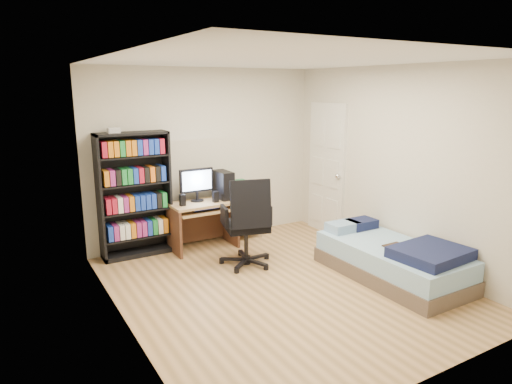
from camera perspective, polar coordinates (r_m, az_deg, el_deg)
room at (r=4.95m, az=3.31°, el=1.58°), size 3.58×4.08×2.58m
media_shelf at (r=6.23m, az=-14.94°, el=-0.18°), size 0.94×0.31×1.73m
computer_desk at (r=6.44m, az=-6.08°, el=-1.62°), size 0.90×0.52×1.13m
office_chair at (r=5.79m, az=-1.12°, el=-5.76°), size 0.84×0.84×1.15m
wire_cart at (r=6.81m, az=-2.00°, el=-1.05°), size 0.58×0.43×0.88m
bed at (r=5.71m, az=16.76°, el=-8.10°), size 0.91×1.82×0.52m
door at (r=7.08m, az=8.84°, el=2.85°), size 0.12×0.80×2.00m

